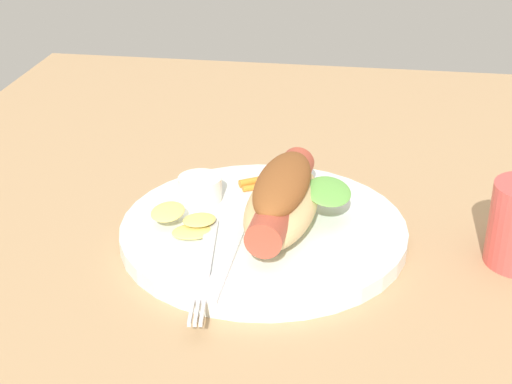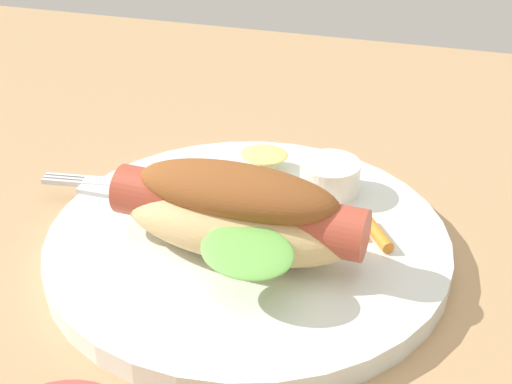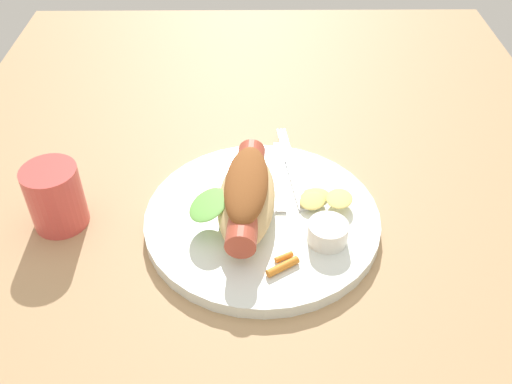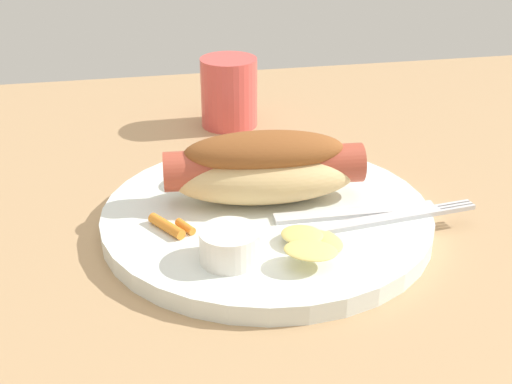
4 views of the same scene
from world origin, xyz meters
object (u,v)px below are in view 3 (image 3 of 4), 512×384
Objects in this scene: sauce_ramekin at (328,233)px; knife at (280,176)px; plate at (264,219)px; hot_dog at (246,195)px; fork at (292,168)px; carrot_garnish at (283,264)px; drinking_cup at (55,197)px; chips_pile at (322,198)px.

sauce_ramekin is 0.33× the size of knife.
hot_dog reaches higher than plate.
carrot_garnish is (16.81, -1.90, 0.20)cm from fork.
drinking_cup reaches higher than hot_dog.
knife is 1.88× the size of chips_pile.
drinking_cup is at bearing -91.63° from plate.
chips_pile reaches higher than fork.
fork is at bearing -30.60° from hot_dog.
hot_dog is 2.18× the size of drinking_cup.
sauce_ramekin is 1.22× the size of carrot_garnish.
sauce_ramekin is at bearing -0.12° from chips_pile.
drinking_cup is at bearing 98.62° from fork.
drinking_cup reaches higher than carrot_garnish.
chips_pile is (-6.31, 0.01, -0.46)cm from sauce_ramekin.
hot_dog reaches higher than chips_pile.
drinking_cup reaches higher than knife.
plate is 3.80× the size of chips_pile.
fork is 2.30× the size of chips_pile.
fork is 1.22× the size of knife.
drinking_cup reaches higher than chips_pile.
plate is at bearing 88.37° from drinking_cup.
plate is 7.51× the size of carrot_garnish.
drinking_cup reaches higher than plate.
hot_dog is at bearing -93.28° from plate.
sauce_ramekin is 12.46cm from knife.
fork is 2.14× the size of drinking_cup.
carrot_garnish reaches higher than fork.
plate is 9.40cm from fork.
fork is at bearing -165.85° from sauce_ramekin.
fork is at bearing 173.55° from carrot_garnish.
carrot_garnish is (8.25, 1.85, 1.20)cm from plate.
fork is at bearing 156.34° from plate.
chips_pile is at bearing 105.74° from plate.
hot_dog reaches higher than knife.
hot_dog is at bearing 138.11° from fork.
knife is at bearing -27.09° from hot_dog.
sauce_ramekin is (4.33, 7.00, 2.03)cm from plate.
plate is at bearing 149.34° from fork.
sauce_ramekin is at bearing -172.84° from fork.
carrot_garnish is at bearing -150.26° from hot_dog.
hot_dog is at bearing -78.54° from chips_pile.
fork and knife have the same top height.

